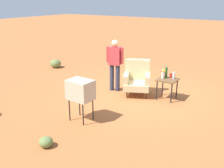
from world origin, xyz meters
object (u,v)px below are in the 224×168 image
side_table (167,82)px  bottle_wine_green (166,73)px  person_standing (115,62)px  armchair (137,79)px  soda_can_red (171,75)px  flower_vase (163,73)px  tv_on_stand (81,90)px  bottle_short_clear (174,75)px

side_table → bottle_wine_green: size_ratio=1.91×
person_standing → side_table: bearing=7.1°
armchair → bottle_wine_green: (0.84, 0.24, 0.27)m
soda_can_red → flower_vase: (-0.17, -0.22, 0.09)m
side_table → bottle_wine_green: (-0.09, 0.11, 0.25)m
person_standing → soda_can_red: bearing=14.2°
armchair → person_standing: 0.88m
tv_on_stand → flower_vase: tv_on_stand is taller
flower_vase → bottle_wine_green: bearing=60.5°
tv_on_stand → flower_vase: bearing=66.6°
bottle_short_clear → tv_on_stand: bearing=-117.2°
bottle_wine_green → bottle_short_clear: bearing=12.7°
armchair → bottle_short_clear: armchair is taller
soda_can_red → bottle_short_clear: bottle_short_clear is taller
armchair → flower_vase: 0.83m
soda_can_red → side_table: bearing=-93.8°
soda_can_red → bottle_wine_green: 0.19m
side_table → tv_on_stand: size_ratio=0.59×
tv_on_stand → person_standing: person_standing is taller
armchair → person_standing: bearing=-174.1°
soda_can_red → bottle_short_clear: size_ratio=0.61×
bottle_wine_green → flower_vase: 0.12m
person_standing → bottle_short_clear: 1.86m
armchair → soda_can_red: (0.95, 0.35, 0.17)m
soda_can_red → flower_vase: bearing=-127.4°
person_standing → flower_vase: 1.56m
bottle_wine_green → bottle_short_clear: (0.22, 0.05, -0.06)m
armchair → tv_on_stand: bearing=-97.1°
tv_on_stand → person_standing: size_ratio=0.63×
tv_on_stand → bottle_wine_green: size_ratio=3.22×
side_table → tv_on_stand: 2.77m
bottle_wine_green → flower_vase: size_ratio=1.21×
side_table → person_standing: person_standing is taller
bottle_wine_green → bottle_short_clear: bottle_wine_green is taller
armchair → soda_can_red: bearing=20.4°
armchair → soda_can_red: size_ratio=8.69×
person_standing → tv_on_stand: bearing=-78.4°
bottle_wine_green → armchair: bearing=-164.2°
armchair → flower_vase: bearing=9.7°
armchair → tv_on_stand: size_ratio=1.03×
armchair → soda_can_red: armchair is taller
armchair → person_standing: (-0.75, -0.08, 0.44)m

